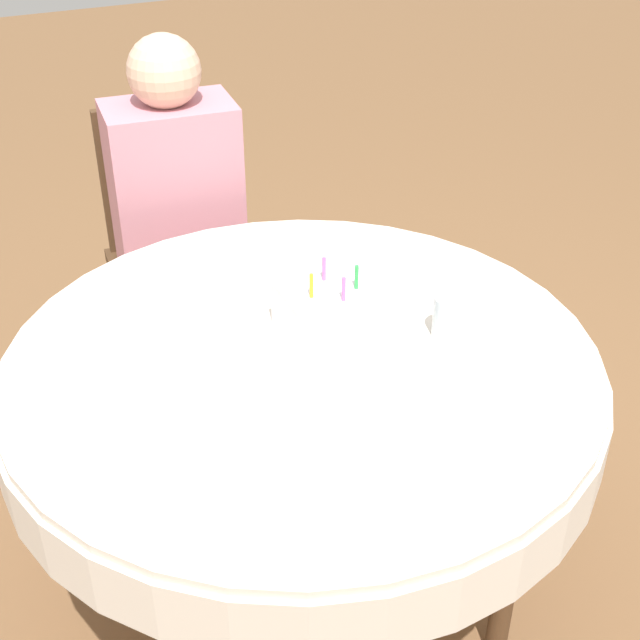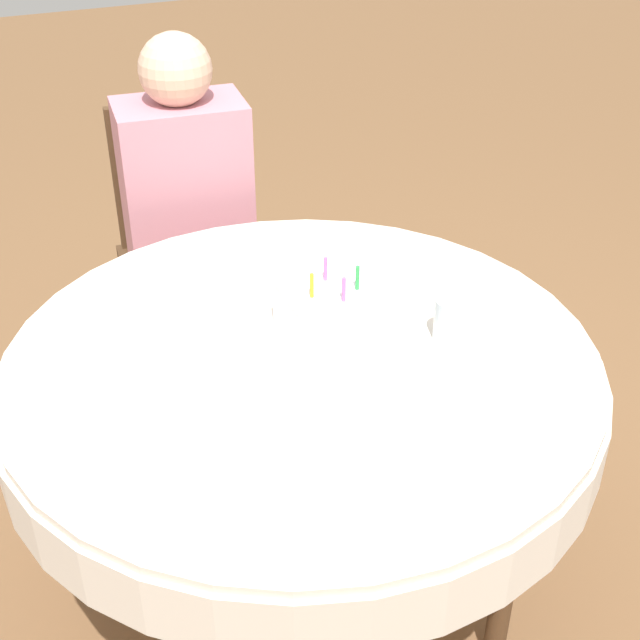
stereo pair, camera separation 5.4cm
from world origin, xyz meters
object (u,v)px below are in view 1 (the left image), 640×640
at_px(person, 178,203).
at_px(drinking_glass, 450,317).
at_px(birthday_cake, 336,315).
at_px(chair, 177,250).

distance_m(person, drinking_glass, 0.95).
bearing_deg(birthday_cake, drinking_glass, -23.66).
height_order(birthday_cake, drinking_glass, birthday_cake).
xyz_separation_m(birthday_cake, drinking_glass, (0.22, -0.10, -0.01)).
xyz_separation_m(chair, person, (-0.01, -0.09, 0.19)).
distance_m(chair, drinking_glass, 1.07).
bearing_deg(chair, person, -90.00).
height_order(chair, drinking_glass, chair).
relative_size(birthday_cake, drinking_glass, 2.17).
bearing_deg(drinking_glass, chair, 107.57).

